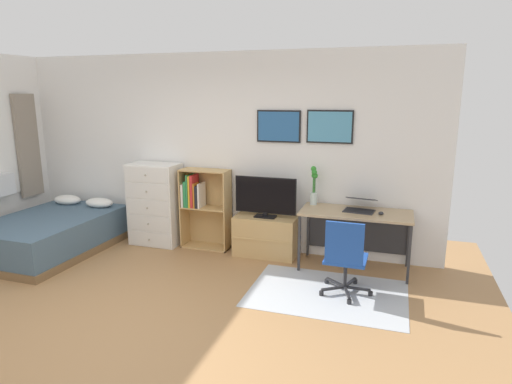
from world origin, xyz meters
TOP-DOWN VIEW (x-y plane):
  - ground_plane at (0.00, 0.00)m, footprint 7.20×7.20m
  - wall_back_with_posters at (0.02, 2.43)m, footprint 6.12×0.09m
  - area_rug at (1.77, 1.25)m, footprint 1.70×1.20m
  - bed at (-2.10, 1.41)m, footprint 1.35×1.93m
  - dresser at (-0.88, 2.15)m, footprint 0.71×0.46m
  - bookshelf at (-0.18, 2.23)m, footprint 0.69×0.30m
  - tv_stand at (0.78, 2.17)m, footprint 0.83×0.41m
  - television at (0.78, 2.15)m, footprint 0.83×0.16m
  - desk at (1.97, 2.14)m, footprint 1.34×0.62m
  - office_chair at (1.94, 1.25)m, footprint 0.56×0.58m
  - laptop at (2.01, 2.15)m, footprint 0.40×0.43m
  - computer_mouse at (2.26, 2.02)m, footprint 0.06×0.10m
  - bamboo_vase at (1.40, 2.26)m, footprint 0.09×0.10m

SIDE VIEW (x-z plane):
  - ground_plane at x=0.00m, z-range 0.00..0.00m
  - area_rug at x=1.77m, z-range 0.00..0.01m
  - bed at x=-2.10m, z-range -0.06..0.57m
  - tv_stand at x=0.78m, z-range 0.00..0.54m
  - office_chair at x=1.94m, z-range 0.03..0.89m
  - dresser at x=-0.88m, z-range 0.00..1.18m
  - desk at x=1.97m, z-range 0.24..0.98m
  - bookshelf at x=-0.18m, z-range 0.09..1.21m
  - computer_mouse at x=2.26m, z-range 0.74..0.77m
  - laptop at x=2.01m, z-range 0.72..0.88m
  - television at x=0.78m, z-range 0.54..1.08m
  - bamboo_vase at x=1.40m, z-range 0.74..1.24m
  - wall_back_with_posters at x=0.02m, z-range 0.01..2.71m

